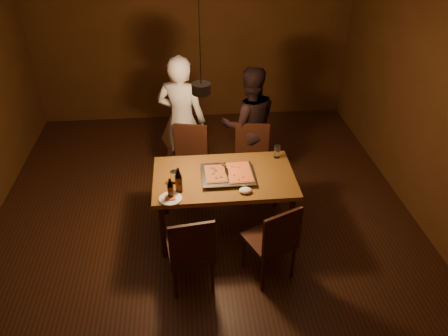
{
  "coord_description": "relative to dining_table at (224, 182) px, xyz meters",
  "views": [
    {
      "loc": [
        -0.15,
        -3.82,
        3.36
      ],
      "look_at": [
        0.21,
        -0.0,
        0.85
      ],
      "focal_mm": 35.0,
      "sensor_mm": 36.0,
      "label": 1
    }
  ],
  "objects": [
    {
      "name": "water_glass_right",
      "position": [
        0.63,
        0.32,
        0.15
      ],
      "size": [
        0.07,
        0.07,
        0.15
      ],
      "primitive_type": "cylinder",
      "color": "silver",
      "rests_on": "dining_table"
    },
    {
      "name": "napkin",
      "position": [
        0.19,
        -0.32,
        0.1
      ],
      "size": [
        0.13,
        0.1,
        0.05
      ],
      "primitive_type": "ellipsoid",
      "color": "white",
      "rests_on": "dining_table"
    },
    {
      "name": "dining_table",
      "position": [
        0.0,
        0.0,
        0.0
      ],
      "size": [
        1.5,
        0.9,
        0.75
      ],
      "color": "brown",
      "rests_on": "floor"
    },
    {
      "name": "diner_dark",
      "position": [
        0.43,
        1.12,
        0.09
      ],
      "size": [
        0.79,
        0.64,
        1.53
      ],
      "primitive_type": "imported",
      "rotation": [
        0.0,
        0.0,
        3.22
      ],
      "color": "black",
      "rests_on": "floor"
    },
    {
      "name": "pizza_meat",
      "position": [
        -0.09,
        -0.04,
        0.13
      ],
      "size": [
        0.22,
        0.35,
        0.02
      ],
      "primitive_type": "cube",
      "rotation": [
        0.0,
        0.0,
        0.02
      ],
      "color": "maroon",
      "rests_on": "pizza_tray"
    },
    {
      "name": "chair_near_left",
      "position": [
        -0.39,
        -0.82,
        -0.14
      ],
      "size": [
        0.47,
        0.47,
        0.49
      ],
      "rotation": [
        0.0,
        0.0,
        0.13
      ],
      "color": "#38190F",
      "rests_on": "floor"
    },
    {
      "name": "diner_white",
      "position": [
        -0.43,
        1.16,
        0.17
      ],
      "size": [
        0.71,
        0.57,
        1.69
      ],
      "primitive_type": "imported",
      "rotation": [
        0.0,
        0.0,
        2.83
      ],
      "color": "silver",
      "rests_on": "floor"
    },
    {
      "name": "chair_far_right",
      "position": [
        0.42,
        0.78,
        -0.14
      ],
      "size": [
        0.49,
        0.49,
        0.49
      ],
      "rotation": [
        0.0,
        0.0,
        2.97
      ],
      "color": "#38190F",
      "rests_on": "floor"
    },
    {
      "name": "spatula",
      "position": [
        0.04,
        -0.01,
        0.14
      ],
      "size": [
        0.17,
        0.26,
        0.04
      ],
      "primitive_type": null,
      "rotation": [
        0.0,
        0.0,
        0.36
      ],
      "color": "silver",
      "rests_on": "pizza_tray"
    },
    {
      "name": "beer_bottle_b",
      "position": [
        -0.48,
        -0.24,
        0.21
      ],
      "size": [
        0.07,
        0.07,
        0.28
      ],
      "color": "black",
      "rests_on": "dining_table"
    },
    {
      "name": "chair_near_right",
      "position": [
        0.41,
        -0.76,
        -0.14
      ],
      "size": [
        0.55,
        0.55,
        0.49
      ],
      "rotation": [
        0.0,
        0.0,
        0.41
      ],
      "color": "#38190F",
      "rests_on": "floor"
    },
    {
      "name": "room_shell",
      "position": [
        -0.21,
        0.0,
        0.72
      ],
      "size": [
        6.0,
        6.0,
        6.0
      ],
      "color": "#3A1B0F",
      "rests_on": "ground"
    },
    {
      "name": "pendant_lamp",
      "position": [
        -0.21,
        0.0,
        1.08
      ],
      "size": [
        0.18,
        0.18,
        1.1
      ],
      "color": "black",
      "rests_on": "ceiling"
    },
    {
      "name": "beer_bottle_a",
      "position": [
        -0.56,
        -0.34,
        0.19
      ],
      "size": [
        0.06,
        0.06,
        0.23
      ],
      "color": "black",
      "rests_on": "dining_table"
    },
    {
      "name": "pizza_cheese",
      "position": [
        0.16,
        -0.03,
        0.13
      ],
      "size": [
        0.26,
        0.4,
        0.02
      ],
      "primitive_type": "cube",
      "rotation": [
        0.0,
        0.0,
        0.02
      ],
      "color": "gold",
      "rests_on": "pizza_tray"
    },
    {
      "name": "pizza_tray",
      "position": [
        0.03,
        -0.03,
        0.1
      ],
      "size": [
        0.56,
        0.46,
        0.05
      ],
      "primitive_type": "cube",
      "rotation": [
        0.0,
        0.0,
        0.02
      ],
      "color": "silver",
      "rests_on": "dining_table"
    },
    {
      "name": "plate_slice",
      "position": [
        -0.56,
        -0.36,
        0.08
      ],
      "size": [
        0.23,
        0.23,
        0.03
      ],
      "color": "white",
      "rests_on": "dining_table"
    },
    {
      "name": "chair_far_left",
      "position": [
        -0.35,
        0.83,
        -0.14
      ],
      "size": [
        0.51,
        0.51,
        0.49
      ],
      "rotation": [
        0.0,
        0.0,
        2.9
      ],
      "color": "#38190F",
      "rests_on": "floor"
    },
    {
      "name": "water_glass_left",
      "position": [
        -0.52,
        -0.06,
        0.14
      ],
      "size": [
        0.08,
        0.08,
        0.13
      ],
      "primitive_type": "cylinder",
      "color": "silver",
      "rests_on": "dining_table"
    }
  ]
}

